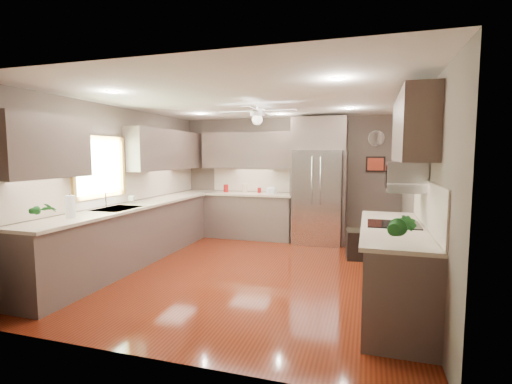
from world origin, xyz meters
The scene contains 27 objects.
floor centered at (0.00, 0.00, 0.00)m, with size 5.00×5.00×0.00m, color #4F180A.
ceiling centered at (0.00, 0.00, 2.50)m, with size 5.00×5.00×0.00m, color white.
wall_back centered at (0.00, 2.50, 1.25)m, with size 4.50×4.50×0.00m, color brown.
wall_front centered at (0.00, -2.50, 1.25)m, with size 4.50×4.50×0.00m, color brown.
wall_left centered at (-2.25, 0.00, 1.25)m, with size 5.00×5.00×0.00m, color brown.
wall_right centered at (2.25, 0.00, 1.25)m, with size 5.00×5.00×0.00m, color brown.
canister_a centered at (-1.27, 2.22, 1.02)m, with size 0.10×0.10×0.17m, color maroon.
canister_c centered at (-0.86, 2.25, 1.03)m, with size 0.11×0.11×0.19m, color #C0AA90.
canister_d centered at (-0.54, 2.25, 1.00)m, with size 0.08×0.08×0.11m, color maroon.
soap_bottle centered at (-2.06, 0.06, 1.03)m, with size 0.08×0.08×0.17m, color white.
potted_plant_left centered at (-1.96, -1.77, 1.10)m, with size 0.17×0.12×0.32m, color #18561D.
potted_plant_right centered at (1.91, -1.79, 1.12)m, with size 0.20×0.16×0.36m, color #18561D.
bowl centered at (-0.27, 2.23, 0.97)m, with size 0.22×0.22×0.05m, color #C0AA90.
left_run centered at (-1.95, 0.15, 0.48)m, with size 0.65×4.70×1.45m.
back_run centered at (-0.72, 2.20, 0.48)m, with size 1.85×0.65×1.45m.
uppers centered at (-0.74, 0.71, 1.87)m, with size 4.50×4.70×0.95m.
window centered at (-2.22, -0.50, 1.55)m, with size 0.05×1.12×0.92m.
sink centered at (-1.93, -0.50, 0.91)m, with size 0.50×0.70×0.32m.
refrigerator centered at (0.70, 2.16, 1.19)m, with size 1.06×0.75×2.45m.
right_run centered at (1.93, -0.80, 0.48)m, with size 0.70×2.20×1.45m.
microwave centered at (2.03, -0.55, 1.48)m, with size 0.43×0.55×0.34m.
ceiling_fan centered at (0.00, 0.30, 2.33)m, with size 1.18×1.18×0.32m.
recessed_lights centered at (-0.04, 0.40, 2.49)m, with size 2.84×3.14×0.01m.
wall_clock centered at (1.75, 2.48, 2.05)m, with size 0.30×0.03×0.30m.
framed_print centered at (1.75, 2.48, 1.55)m, with size 0.36×0.03×0.30m.
stool centered at (1.52, 1.21, 0.24)m, with size 0.50×0.50×0.50m.
paper_towel centered at (-1.95, -1.38, 1.08)m, with size 0.12×0.12×0.30m.
Camera 1 is at (1.62, -5.11, 1.72)m, focal length 26.00 mm.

